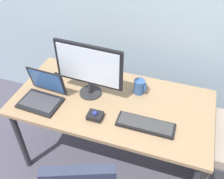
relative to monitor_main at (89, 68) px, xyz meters
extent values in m
plane|color=#464350|center=(0.19, -0.03, -0.99)|extent=(8.00, 8.00, 0.00)
cube|color=#937453|center=(0.19, -0.03, -0.27)|extent=(1.55, 0.78, 0.03)
cylinder|color=#2D2D33|center=(-0.52, -0.36, -0.64)|extent=(0.05, 0.05, 0.71)
cylinder|color=#2D2D33|center=(-0.52, 0.30, -0.64)|extent=(0.05, 0.05, 0.71)
cylinder|color=#2D2D33|center=(0.91, 0.30, -0.64)|extent=(0.05, 0.05, 0.71)
cylinder|color=#262628|center=(0.00, 0.00, -0.25)|extent=(0.18, 0.18, 0.01)
cylinder|color=#262628|center=(0.00, 0.00, -0.19)|extent=(0.04, 0.04, 0.10)
cube|color=black|center=(0.00, 0.00, 0.02)|extent=(0.54, 0.05, 0.34)
cube|color=silver|center=(0.00, -0.01, 0.02)|extent=(0.49, 0.03, 0.30)
cube|color=black|center=(0.50, -0.20, -0.24)|extent=(0.41, 0.14, 0.02)
cube|color=#353535|center=(0.50, -0.20, -0.23)|extent=(0.38, 0.12, 0.01)
cube|color=black|center=(-0.32, -0.24, -0.24)|extent=(0.32, 0.24, 0.02)
cube|color=#38383D|center=(-0.32, -0.24, -0.23)|extent=(0.28, 0.18, 0.00)
cube|color=black|center=(-0.31, -0.11, -0.13)|extent=(0.31, 0.07, 0.22)
cube|color=#335999|center=(-0.32, -0.11, -0.13)|extent=(0.27, 0.05, 0.19)
cube|color=black|center=(0.13, -0.24, -0.23)|extent=(0.11, 0.09, 0.04)
sphere|color=navy|center=(0.13, -0.24, -0.21)|extent=(0.04, 0.04, 0.04)
cylinder|color=#2F5289|center=(0.37, 0.14, -0.20)|extent=(0.09, 0.09, 0.12)
torus|color=#2C5188|center=(0.42, 0.14, -0.19)|extent=(0.01, 0.07, 0.07)
cube|color=black|center=(-0.39, 0.08, -0.25)|extent=(0.11, 0.16, 0.01)
camera|label=1|loc=(0.66, -1.41, 1.12)|focal=41.01mm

